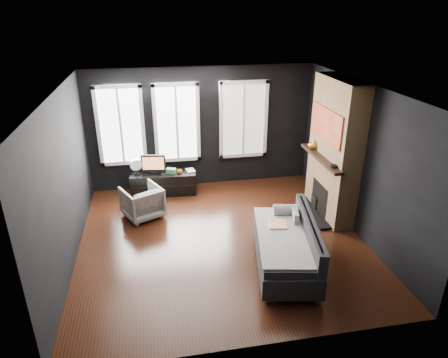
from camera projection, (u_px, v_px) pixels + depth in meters
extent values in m
plane|color=black|center=(222.00, 239.00, 7.22)|extent=(5.00, 5.00, 0.00)
plane|color=white|center=(221.00, 89.00, 6.13)|extent=(5.00, 5.00, 0.00)
cube|color=black|center=(202.00, 128.00, 8.92)|extent=(5.00, 0.02, 2.70)
cube|color=black|center=(65.00, 181.00, 6.25)|extent=(0.02, 5.00, 2.70)
cube|color=black|center=(360.00, 160.00, 7.09)|extent=(0.02, 5.00, 2.70)
cube|color=gray|center=(295.00, 219.00, 6.66)|extent=(0.14, 0.33, 0.32)
imported|color=white|center=(142.00, 201.00, 7.84)|extent=(0.90, 0.88, 0.71)
imported|color=orange|center=(180.00, 171.00, 8.73)|extent=(0.13, 0.11, 0.11)
imported|color=tan|center=(186.00, 166.00, 8.82)|extent=(0.18, 0.05, 0.24)
cube|color=#357547|center=(171.00, 171.00, 8.74)|extent=(0.24, 0.20, 0.11)
imported|color=gold|center=(313.00, 144.00, 7.97)|extent=(0.25, 0.26, 0.20)
cylinder|color=black|center=(334.00, 166.00, 7.10)|extent=(0.16, 0.16, 0.04)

